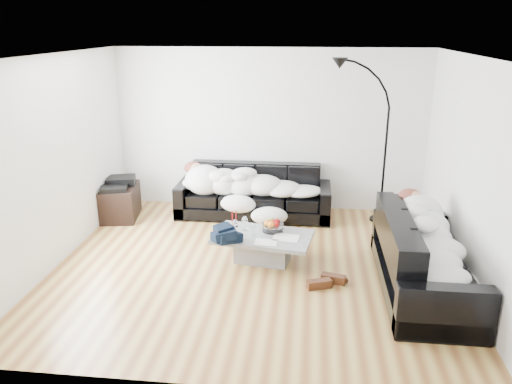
# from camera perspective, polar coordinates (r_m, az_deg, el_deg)

# --- Properties ---
(ground) EXTENTS (5.00, 5.00, 0.00)m
(ground) POSITION_cam_1_polar(r_m,az_deg,el_deg) (6.44, -0.30, -8.47)
(ground) COLOR brown
(ground) RESTS_ON ground
(wall_back) EXTENTS (5.00, 0.02, 2.60)m
(wall_back) POSITION_cam_1_polar(r_m,az_deg,el_deg) (8.13, 1.56, 7.05)
(wall_back) COLOR silver
(wall_back) RESTS_ON ground
(wall_left) EXTENTS (0.02, 4.50, 2.60)m
(wall_left) POSITION_cam_1_polar(r_m,az_deg,el_deg) (6.72, -22.05, 3.19)
(wall_left) COLOR silver
(wall_left) RESTS_ON ground
(wall_right) EXTENTS (0.02, 4.50, 2.60)m
(wall_right) POSITION_cam_1_polar(r_m,az_deg,el_deg) (6.19, 23.32, 1.79)
(wall_right) COLOR silver
(wall_right) RESTS_ON ground
(ceiling) EXTENTS (5.00, 5.00, 0.00)m
(ceiling) POSITION_cam_1_polar(r_m,az_deg,el_deg) (5.74, -0.35, 15.32)
(ceiling) COLOR white
(ceiling) RESTS_ON ground
(sofa_back) EXTENTS (2.43, 0.84, 0.80)m
(sofa_back) POSITION_cam_1_polar(r_m,az_deg,el_deg) (7.94, -0.28, 0.02)
(sofa_back) COLOR black
(sofa_back) RESTS_ON ground
(sofa_right) EXTENTS (0.93, 2.17, 0.88)m
(sofa_right) POSITION_cam_1_polar(r_m,az_deg,el_deg) (6.04, 18.73, -6.78)
(sofa_right) COLOR black
(sofa_right) RESTS_ON ground
(sleeper_back) EXTENTS (2.06, 0.71, 0.41)m
(sleeper_back) POSITION_cam_1_polar(r_m,az_deg,el_deg) (7.82, -0.32, 1.49)
(sleeper_back) COLOR white
(sleeper_back) RESTS_ON sofa_back
(sleeper_right) EXTENTS (0.79, 1.86, 0.46)m
(sleeper_right) POSITION_cam_1_polar(r_m,az_deg,el_deg) (5.96, 18.93, -4.97)
(sleeper_right) COLOR white
(sleeper_right) RESTS_ON sofa_right
(teal_cushion) EXTENTS (0.42, 0.38, 0.20)m
(teal_cushion) POSITION_cam_1_polar(r_m,az_deg,el_deg) (6.54, 17.31, -2.04)
(teal_cushion) COLOR #0E684D
(teal_cushion) RESTS_ON sofa_right
(coffee_table) EXTENTS (1.33, 0.90, 0.36)m
(coffee_table) POSITION_cam_1_polar(r_m,az_deg,el_deg) (6.51, 0.77, -6.39)
(coffee_table) COLOR #939699
(coffee_table) RESTS_ON ground
(fruit_bowl) EXTENTS (0.30, 0.30, 0.17)m
(fruit_bowl) POSITION_cam_1_polar(r_m,az_deg,el_deg) (6.52, 1.93, -3.77)
(fruit_bowl) COLOR white
(fruit_bowl) RESTS_ON coffee_table
(wine_glass_a) EXTENTS (0.10, 0.10, 0.19)m
(wine_glass_a) POSITION_cam_1_polar(r_m,az_deg,el_deg) (6.54, -1.30, -3.61)
(wine_glass_a) COLOR white
(wine_glass_a) RESTS_ON coffee_table
(wine_glass_b) EXTENTS (0.08, 0.08, 0.18)m
(wine_glass_b) POSITION_cam_1_polar(r_m,az_deg,el_deg) (6.48, -2.41, -3.93)
(wine_glass_b) COLOR white
(wine_glass_b) RESTS_ON coffee_table
(wine_glass_c) EXTENTS (0.09, 0.09, 0.16)m
(wine_glass_c) POSITION_cam_1_polar(r_m,az_deg,el_deg) (6.39, -0.32, -4.30)
(wine_glass_c) COLOR white
(wine_glass_c) RESTS_ON coffee_table
(candle_left) EXTENTS (0.05, 0.05, 0.21)m
(candle_left) POSITION_cam_1_polar(r_m,az_deg,el_deg) (6.65, -2.71, -3.12)
(candle_left) COLOR maroon
(candle_left) RESTS_ON coffee_table
(candle_right) EXTENTS (0.05, 0.05, 0.22)m
(candle_right) POSITION_cam_1_polar(r_m,az_deg,el_deg) (6.65, -2.30, -3.10)
(candle_right) COLOR maroon
(candle_right) RESTS_ON coffee_table
(newspaper_a) EXTENTS (0.36, 0.29, 0.01)m
(newspaper_a) POSITION_cam_1_polar(r_m,az_deg,el_deg) (6.35, 3.44, -5.22)
(newspaper_a) COLOR silver
(newspaper_a) RESTS_ON coffee_table
(newspaper_b) EXTENTS (0.29, 0.22, 0.01)m
(newspaper_b) POSITION_cam_1_polar(r_m,az_deg,el_deg) (6.21, 1.14, -5.75)
(newspaper_b) COLOR silver
(newspaper_b) RESTS_ON coffee_table
(navy_jacket) EXTENTS (0.43, 0.40, 0.17)m
(navy_jacket) POSITION_cam_1_polar(r_m,az_deg,el_deg) (6.17, -3.71, -4.32)
(navy_jacket) COLOR black
(navy_jacket) RESTS_ON coffee_table
(shoes) EXTENTS (0.53, 0.42, 0.11)m
(shoes) POSITION_cam_1_polar(r_m,az_deg,el_deg) (6.03, 7.98, -10.04)
(shoes) COLOR #472311
(shoes) RESTS_ON ground
(av_cabinet) EXTENTS (0.63, 0.83, 0.52)m
(av_cabinet) POSITION_cam_1_polar(r_m,az_deg,el_deg) (8.18, -15.25, -1.12)
(av_cabinet) COLOR black
(av_cabinet) RESTS_ON ground
(stereo) EXTENTS (0.52, 0.45, 0.13)m
(stereo) POSITION_cam_1_polar(r_m,az_deg,el_deg) (8.08, -15.44, 1.04)
(stereo) COLOR black
(stereo) RESTS_ON av_cabinet
(floor_lamp) EXTENTS (0.85, 0.57, 2.18)m
(floor_lamp) POSITION_cam_1_polar(r_m,az_deg,el_deg) (7.79, 14.55, 4.36)
(floor_lamp) COLOR black
(floor_lamp) RESTS_ON ground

